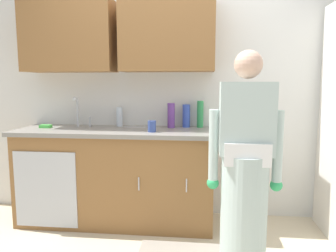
% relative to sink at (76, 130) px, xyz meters
% --- Properties ---
extents(kitchen_wall_with_uppers, '(4.80, 0.44, 2.70)m').
position_rel_sink_xyz_m(kitchen_wall_with_uppers, '(0.82, 0.29, 0.55)').
color(kitchen_wall_with_uppers, silver).
rests_on(kitchen_wall_with_uppers, ground).
extents(counter_cabinet, '(1.90, 0.62, 0.90)m').
position_rel_sink_xyz_m(counter_cabinet, '(0.40, -0.01, -0.48)').
color(counter_cabinet, brown).
rests_on(counter_cabinet, ground).
extents(countertop, '(1.96, 0.66, 0.04)m').
position_rel_sink_xyz_m(countertop, '(0.41, -0.01, -0.01)').
color(countertop, gray).
rests_on(countertop, counter_cabinet).
extents(sink, '(0.50, 0.36, 0.35)m').
position_rel_sink_xyz_m(sink, '(0.00, 0.00, 0.00)').
color(sink, '#B7BABF').
rests_on(sink, counter_cabinet).
extents(person_at_sink, '(0.55, 0.34, 1.62)m').
position_rel_sink_xyz_m(person_at_sink, '(1.57, -0.73, -0.23)').
color(person_at_sink, white).
rests_on(person_at_sink, ground).
extents(bottle_water_short, '(0.08, 0.08, 0.23)m').
position_rel_sink_xyz_m(bottle_water_short, '(1.08, 0.22, 0.13)').
color(bottle_water_short, '#334CB2').
rests_on(bottle_water_short, countertop).
extents(bottle_dish_liquid, '(0.07, 0.07, 0.20)m').
position_rel_sink_xyz_m(bottle_dish_liquid, '(0.39, 0.21, 0.12)').
color(bottle_dish_liquid, silver).
rests_on(bottle_dish_liquid, countertop).
extents(bottle_water_tall, '(0.07, 0.07, 0.27)m').
position_rel_sink_xyz_m(bottle_water_tall, '(1.23, 0.22, 0.15)').
color(bottle_water_tall, '#2D8C4C').
rests_on(bottle_water_tall, countertop).
extents(bottle_soap, '(0.07, 0.07, 0.25)m').
position_rel_sink_xyz_m(bottle_soap, '(0.93, 0.17, 0.14)').
color(bottle_soap, '#66388C').
rests_on(bottle_soap, countertop).
extents(cup_by_sink, '(0.08, 0.08, 0.10)m').
position_rel_sink_xyz_m(cup_by_sink, '(0.79, -0.14, 0.07)').
color(cup_by_sink, '#33478C').
rests_on(cup_by_sink, countertop).
extents(knife_on_counter, '(0.24, 0.03, 0.01)m').
position_rel_sink_xyz_m(knife_on_counter, '(0.57, 0.16, 0.02)').
color(knife_on_counter, silver).
rests_on(knife_on_counter, countertop).
extents(sponge, '(0.11, 0.07, 0.03)m').
position_rel_sink_xyz_m(sponge, '(-0.33, 0.02, 0.03)').
color(sponge, '#4CBF4C').
rests_on(sponge, countertop).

